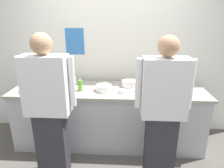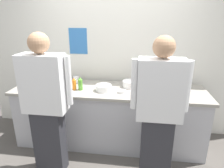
{
  "view_description": "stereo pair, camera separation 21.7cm",
  "coord_description": "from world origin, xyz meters",
  "views": [
    {
      "loc": [
        0.2,
        -2.3,
        1.88
      ],
      "look_at": [
        0.05,
        0.35,
        0.97
      ],
      "focal_mm": 31.84,
      "sensor_mm": 36.0,
      "label": 1
    },
    {
      "loc": [
        0.42,
        -2.28,
        1.88
      ],
      "look_at": [
        0.05,
        0.35,
        0.97
      ],
      "focal_mm": 31.84,
      "sensor_mm": 36.0,
      "label": 2
    }
  ],
  "objects": [
    {
      "name": "ramekin_red_sauce",
      "position": [
        -1.19,
        0.2,
        0.91
      ],
      "size": [
        0.08,
        0.08,
        0.04
      ],
      "color": "white",
      "rests_on": "prep_counter"
    },
    {
      "name": "deli_cup",
      "position": [
        -0.56,
        0.6,
        0.93
      ],
      "size": [
        0.09,
        0.09,
        0.1
      ],
      "primitive_type": "cylinder",
      "color": "white",
      "rests_on": "prep_counter"
    },
    {
      "name": "mixing_bowl_steel",
      "position": [
        0.8,
        0.42,
        0.94
      ],
      "size": [
        0.34,
        0.34,
        0.11
      ],
      "primitive_type": "cylinder",
      "color": "#B7BABF",
      "rests_on": "prep_counter"
    },
    {
      "name": "chef_center",
      "position": [
        0.65,
        -0.29,
        0.91
      ],
      "size": [
        0.62,
        0.24,
        1.71
      ],
      "color": "#2D2D33",
      "rests_on": "ground"
    },
    {
      "name": "squeeze_bottle_spare",
      "position": [
        -0.48,
        0.29,
        0.97
      ],
      "size": [
        0.06,
        0.06,
        0.18
      ],
      "color": "orange",
      "rests_on": "prep_counter"
    },
    {
      "name": "squeeze_bottle_secondary",
      "position": [
        0.43,
        0.31,
        0.97
      ],
      "size": [
        0.05,
        0.05,
        0.18
      ],
      "color": "red",
      "rests_on": "prep_counter"
    },
    {
      "name": "ramekin_orange_sauce",
      "position": [
        1.07,
        0.55,
        0.91
      ],
      "size": [
        0.08,
        0.08,
        0.04
      ],
      "color": "white",
      "rests_on": "prep_counter"
    },
    {
      "name": "squeeze_bottle_primary",
      "position": [
        -0.39,
        0.3,
        0.97
      ],
      "size": [
        0.06,
        0.06,
        0.19
      ],
      "color": "#56A333",
      "rests_on": "prep_counter"
    },
    {
      "name": "plate_stack_rear",
      "position": [
        0.3,
        0.51,
        0.93
      ],
      "size": [
        0.23,
        0.23,
        0.1
      ],
      "color": "white",
      "rests_on": "prep_counter"
    },
    {
      "name": "sheet_tray",
      "position": [
        -0.78,
        0.34,
        0.9
      ],
      "size": [
        0.49,
        0.39,
        0.02
      ],
      "primitive_type": "cube",
      "rotation": [
        0.0,
        0.0,
        0.13
      ],
      "color": "#B7BABF",
      "rests_on": "prep_counter"
    },
    {
      "name": "plate_stack_front",
      "position": [
        -0.06,
        0.31,
        0.93
      ],
      "size": [
        0.22,
        0.22,
        0.08
      ],
      "color": "white",
      "rests_on": "prep_counter"
    },
    {
      "name": "wall_back",
      "position": [
        -0.0,
        0.89,
        1.32
      ],
      "size": [
        4.35,
        0.11,
        2.65
      ],
      "color": "silver",
      "rests_on": "ground"
    },
    {
      "name": "ground_plane",
      "position": [
        0.0,
        0.0,
        0.0
      ],
      "size": [
        9.0,
        9.0,
        0.0
      ],
      "primitive_type": "plane",
      "color": "#514C47"
    },
    {
      "name": "ramekin_yellow_sauce",
      "position": [
        0.2,
        0.26,
        0.91
      ],
      "size": [
        0.1,
        0.1,
        0.04
      ],
      "color": "white",
      "rests_on": "prep_counter"
    },
    {
      "name": "chef_near_left",
      "position": [
        -0.63,
        -0.31,
        0.92
      ],
      "size": [
        0.63,
        0.24,
        1.73
      ],
      "color": "#2D2D33",
      "rests_on": "ground"
    },
    {
      "name": "prep_counter",
      "position": [
        0.0,
        0.39,
        0.44
      ],
      "size": [
        2.78,
        0.74,
        0.89
      ],
      "color": "#B2B2B7",
      "rests_on": "ground"
    }
  ]
}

